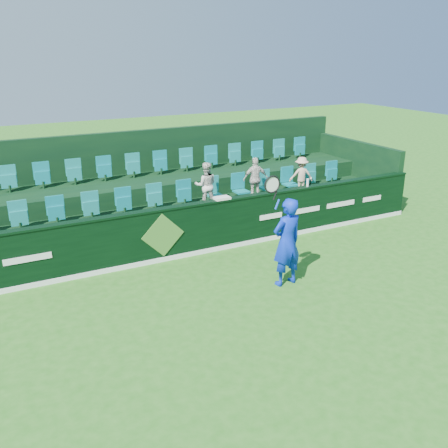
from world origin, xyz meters
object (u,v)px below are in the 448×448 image
spectator_left (206,185)px  spectator_middle (255,179)px  towel (222,198)px  tennis_player (287,242)px  drinks_bottle (308,183)px  spectator_right (301,175)px

spectator_left → spectator_middle: 1.58m
towel → spectator_left: bearing=85.9°
tennis_player → towel: tennis_player is taller
tennis_player → spectator_middle: tennis_player is taller
spectator_left → drinks_bottle: (2.59, -1.12, 0.02)m
tennis_player → spectator_right: 4.70m
spectator_right → towel: bearing=39.4°
spectator_left → towel: bearing=106.2°
tennis_player → spectator_middle: bearing=69.3°
tennis_player → spectator_left: bearing=93.4°
spectator_middle → spectator_right: 1.61m
spectator_middle → towel: 2.00m
tennis_player → drinks_bottle: bearing=46.4°
spectator_left → spectator_right: spectator_left is taller
spectator_left → towel: 1.12m
spectator_left → drinks_bottle: size_ratio=5.74×
spectator_right → towel: size_ratio=2.75×
tennis_player → spectator_middle: 3.89m
spectator_middle → spectator_right: bearing=-165.9°
spectator_middle → towel: size_ratio=3.11×
spectator_middle → towel: bearing=48.1°
towel → drinks_bottle: (2.67, 0.00, 0.08)m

